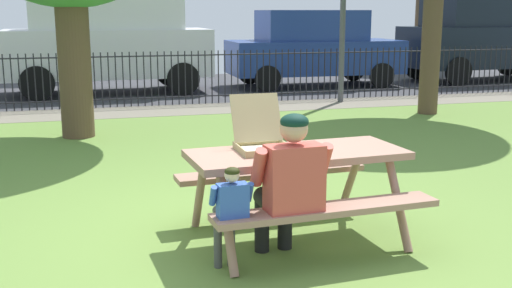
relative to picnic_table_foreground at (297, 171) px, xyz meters
name	(u,v)px	position (x,y,z in m)	size (l,w,h in m)	color
ground	(203,179)	(-0.39, 2.18, -0.61)	(28.00, 11.83, 0.02)	olive
cobblestone_walkway	(153,111)	(-0.39, 7.40, -0.60)	(28.00, 1.40, 0.01)	gray
street_asphalt	(136,89)	(-0.39, 11.20, -0.60)	(28.00, 6.21, 0.01)	#38383D
picnic_table_foreground	(297,171)	(0.00, 0.00, 0.00)	(1.89, 1.59, 0.79)	#A47864
pizza_box_open	(261,137)	(-0.27, 0.14, 0.28)	(0.43, 0.54, 0.45)	tan
adult_at_table	(289,182)	(-0.24, -0.52, 0.06)	(0.62, 0.61, 1.19)	black
child_at_table	(230,209)	(-0.71, -0.58, -0.09)	(0.33, 0.32, 0.83)	#484848
iron_fence_streetside	(148,79)	(-0.39, 8.10, -0.03)	(19.40, 0.03, 1.11)	black
parked_car_center	(108,38)	(-1.04, 10.50, 0.71)	(4.72, 2.12, 2.46)	silver
parked_car_right	(313,47)	(4.11, 10.50, 0.41)	(4.43, 1.98, 1.94)	navy
parked_car_far_right	(488,34)	(9.28, 10.50, 0.71)	(4.79, 2.26, 2.46)	black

